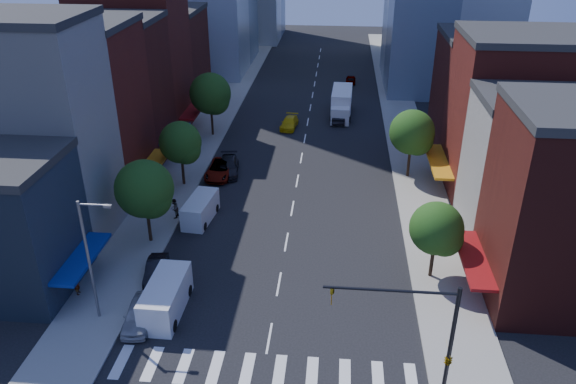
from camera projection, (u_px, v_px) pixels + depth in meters
The scene contains 31 objects.
ground at pixel (269, 338), 37.12m from camera, with size 220.00×220.00×0.00m, color black.
sidewalk_left at pixel (212, 124), 73.60m from camera, with size 5.00×120.00×0.15m, color gray.
sidewalk_right at pixel (405, 130), 71.55m from camera, with size 5.00×120.00×0.15m, color gray.
crosswalk at pixel (263, 371), 34.46m from camera, with size 19.00×3.00×0.01m, color silver.
bldg_left_1 at pixel (28, 135), 45.41m from camera, with size 12.00×8.00×18.00m, color #BBB6AD.
bldg_left_2 at pixel (75, 112), 53.40m from camera, with size 12.00×9.00×16.00m, color maroon.
bldg_left_3 at pixel (110, 91), 61.17m from camera, with size 12.00×8.00×15.00m, color #4A1612.
bldg_left_4 at pixel (135, 63), 68.26m from camera, with size 12.00×9.00×17.00m, color maroon.
bldg_left_5 at pixel (159, 60), 77.59m from camera, with size 12.00×10.00×13.00m, color #4A1612.
bldg_right_1 at pixel (544, 173), 45.98m from camera, with size 12.00×8.00×12.00m, color #BBB6AD.
bldg_right_2 at pixel (518, 119), 53.28m from camera, with size 12.00×10.00×15.00m, color maroon.
bldg_right_3 at pixel (492, 97), 62.61m from camera, with size 12.00×10.00×13.00m, color #4A1612.
traffic_signal at pixel (440, 347), 30.42m from camera, with size 7.24×2.24×8.00m.
streetlight at pixel (90, 254), 36.58m from camera, with size 2.25×0.25×9.00m.
tree_left_near at pixel (146, 191), 45.53m from camera, with size 4.80×4.80×7.30m.
tree_left_mid at pixel (182, 144), 55.45m from camera, with size 4.20×4.20×6.65m.
tree_left_far at pixel (211, 95), 67.56m from camera, with size 5.00×5.00×7.75m.
tree_right_near at pixel (438, 231), 41.29m from camera, with size 4.00×4.00×6.20m.
tree_right_far at pixel (413, 134), 56.95m from camera, with size 4.60×4.60×7.20m.
parked_car_front at pixel (139, 314), 38.13m from camera, with size 1.81×4.49×1.53m, color #A2A3A6.
parked_car_second at pixel (156, 269), 43.01m from camera, with size 1.39×3.97×1.31m, color black.
parked_car_third at pixel (220, 169), 59.16m from camera, with size 2.52×5.47×1.52m, color #999999.
parked_car_rear at pixel (228, 166), 59.80m from camera, with size 2.15×5.28×1.53m, color black.
cargo_van_near at pixel (165, 299), 38.92m from camera, with size 2.41×5.75×2.43m.
cargo_van_far at pixel (200, 210), 50.62m from camera, with size 2.55×5.21×2.14m.
taxi at pixel (289, 123), 72.14m from camera, with size 1.87×4.61×1.34m, color #DFC00B.
traffic_car_oncoming at pixel (338, 116), 74.17m from camera, with size 1.68×4.81×1.59m, color black.
traffic_car_far at pixel (351, 79), 90.37m from camera, with size 1.54×3.82×1.30m, color #999999.
box_truck at pixel (341, 104), 75.99m from camera, with size 2.92×8.72×3.48m.
pedestrian_near at pixel (77, 284), 40.79m from camera, with size 0.60×0.40×1.65m, color #999999.
pedestrian_far at pixel (174, 208), 50.83m from camera, with size 0.90×0.70×1.85m, color #999999.
Camera 1 is at (3.88, -28.44, 25.48)m, focal length 35.00 mm.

